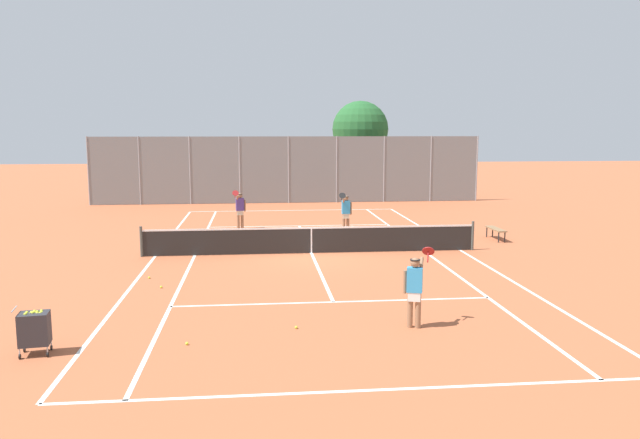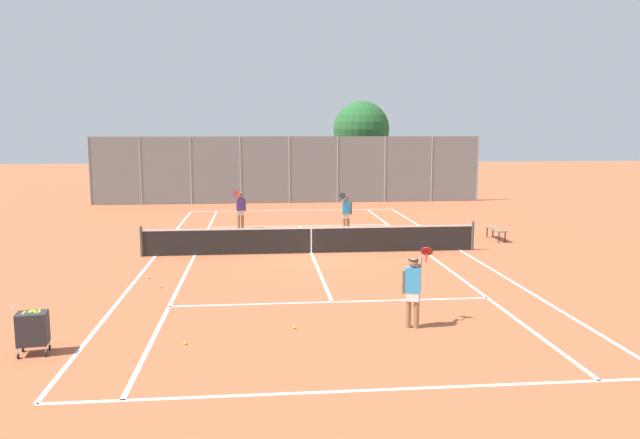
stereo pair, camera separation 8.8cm
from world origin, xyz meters
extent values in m
plane|color=#B25B38|center=(0.00, 0.00, 0.00)|extent=(120.00, 120.00, 0.00)
cube|color=silver|center=(0.00, -11.90, 0.00)|extent=(11.00, 0.10, 0.01)
cube|color=silver|center=(0.00, 11.90, 0.00)|extent=(11.00, 0.10, 0.01)
cube|color=silver|center=(-5.50, 0.00, 0.00)|extent=(0.10, 23.80, 0.01)
cube|color=silver|center=(5.50, 0.00, 0.00)|extent=(0.10, 23.80, 0.01)
cube|color=silver|center=(-4.13, 0.00, 0.00)|extent=(0.10, 23.80, 0.01)
cube|color=silver|center=(4.13, 0.00, 0.00)|extent=(0.10, 23.80, 0.01)
cube|color=silver|center=(0.00, -6.40, 0.00)|extent=(8.26, 0.10, 0.01)
cube|color=silver|center=(0.00, 6.40, 0.00)|extent=(8.26, 0.10, 0.01)
cube|color=silver|center=(0.00, 0.00, 0.00)|extent=(0.10, 12.80, 0.01)
cylinder|color=#474C47|center=(-5.95, 0.00, 0.53)|extent=(0.10, 0.10, 1.07)
cylinder|color=#474C47|center=(5.95, 0.00, 0.53)|extent=(0.10, 0.10, 1.07)
cube|color=black|center=(0.00, 0.00, 0.46)|extent=(11.90, 0.02, 0.89)
cube|color=white|center=(0.00, 0.00, 0.92)|extent=(11.90, 0.03, 0.06)
cube|color=white|center=(0.00, 0.00, 0.44)|extent=(0.05, 0.03, 0.89)
cube|color=#2D2D33|center=(-6.32, -9.54, 0.53)|extent=(0.61, 0.51, 0.64)
cylinder|color=#B7B7BC|center=(-6.10, -9.31, 0.15)|extent=(0.02, 0.02, 0.16)
cylinder|color=black|center=(-6.10, -9.31, 0.05)|extent=(0.04, 0.10, 0.10)
cylinder|color=#B7B7BC|center=(-6.05, -9.70, 0.15)|extent=(0.02, 0.02, 0.16)
cylinder|color=black|center=(-6.05, -9.70, 0.05)|extent=(0.04, 0.10, 0.10)
cylinder|color=#B7B7BC|center=(-6.60, -9.37, 0.15)|extent=(0.02, 0.02, 0.16)
cylinder|color=black|center=(-6.60, -9.37, 0.05)|extent=(0.04, 0.10, 0.10)
cylinder|color=#B7B7BC|center=(-6.55, -9.77, 0.15)|extent=(0.02, 0.02, 0.16)
cylinder|color=black|center=(-6.55, -9.77, 0.05)|extent=(0.04, 0.10, 0.10)
cylinder|color=#B7B7BC|center=(-6.66, -9.58, 0.95)|extent=(0.08, 0.44, 0.02)
sphere|color=#D1DB33|center=(-6.48, -9.42, 0.82)|extent=(0.07, 0.07, 0.07)
sphere|color=#D1DB33|center=(-6.40, -9.42, 0.83)|extent=(0.07, 0.07, 0.07)
sphere|color=#D1DB33|center=(-6.35, -9.40, 0.84)|extent=(0.07, 0.07, 0.07)
sphere|color=#D1DB33|center=(-6.28, -9.41, 0.82)|extent=(0.07, 0.07, 0.07)
sphere|color=#D1DB33|center=(-6.22, -9.40, 0.84)|extent=(0.07, 0.07, 0.07)
sphere|color=#D1DB33|center=(-6.47, -9.49, 0.84)|extent=(0.07, 0.07, 0.07)
sphere|color=#D1DB33|center=(-6.39, -9.47, 0.83)|extent=(0.07, 0.07, 0.07)
sphere|color=#D1DB33|center=(-6.33, -9.47, 0.84)|extent=(0.07, 0.07, 0.07)
sphere|color=#D1DB33|center=(-6.27, -9.47, 0.85)|extent=(0.07, 0.07, 0.07)
sphere|color=#D1DB33|center=(-6.19, -9.46, 0.83)|extent=(0.07, 0.07, 0.07)
sphere|color=#D1DB33|center=(-6.46, -9.55, 0.83)|extent=(0.07, 0.07, 0.07)
sphere|color=#D1DB33|center=(-6.40, -9.54, 0.82)|extent=(0.07, 0.07, 0.07)
sphere|color=#D1DB33|center=(-6.33, -9.54, 0.86)|extent=(0.07, 0.07, 0.07)
sphere|color=#D1DB33|center=(-6.26, -9.53, 0.84)|extent=(0.07, 0.07, 0.07)
sphere|color=#D1DB33|center=(-6.19, -9.52, 0.84)|extent=(0.07, 0.07, 0.07)
sphere|color=#D1DB33|center=(-6.45, -9.62, 0.85)|extent=(0.07, 0.07, 0.07)
cylinder|color=#936B4C|center=(1.46, -8.61, 0.41)|extent=(0.13, 0.13, 0.82)
cylinder|color=#936B4C|center=(1.63, -8.67, 0.41)|extent=(0.13, 0.13, 0.82)
cube|color=white|center=(1.54, -8.64, 0.74)|extent=(0.32, 0.26, 0.24)
cube|color=#3399D8|center=(1.54, -8.64, 1.10)|extent=(0.39, 0.30, 0.56)
sphere|color=#936B4C|center=(1.54, -8.64, 1.49)|extent=(0.22, 0.22, 0.22)
cylinder|color=black|center=(1.54, -8.64, 1.56)|extent=(0.23, 0.23, 0.02)
cylinder|color=#936B4C|center=(1.34, -8.57, 1.04)|extent=(0.08, 0.08, 0.52)
cylinder|color=#936B4C|center=(1.71, -8.55, 1.39)|extent=(0.22, 0.46, 0.35)
cylinder|color=maroon|center=(1.92, -8.34, 1.55)|extent=(0.11, 0.25, 0.22)
cylinder|color=maroon|center=(1.96, -8.23, 1.66)|extent=(0.33, 0.28, 0.23)
cylinder|color=#936B4C|center=(-2.59, 5.85, 0.41)|extent=(0.13, 0.13, 0.82)
cylinder|color=#936B4C|center=(-2.76, 5.82, 0.41)|extent=(0.13, 0.13, 0.82)
cube|color=beige|center=(-2.67, 5.83, 0.74)|extent=(0.31, 0.23, 0.24)
cube|color=#4C388C|center=(-2.67, 5.83, 1.10)|extent=(0.37, 0.26, 0.56)
sphere|color=#936B4C|center=(-2.67, 5.83, 1.49)|extent=(0.22, 0.22, 0.22)
cylinder|color=black|center=(-2.67, 5.83, 1.56)|extent=(0.23, 0.23, 0.02)
cylinder|color=#936B4C|center=(-2.46, 5.87, 1.04)|extent=(0.08, 0.08, 0.52)
cylinder|color=#936B4C|center=(-2.78, 5.67, 1.39)|extent=(0.16, 0.46, 0.35)
cylinder|color=maroon|center=(-2.86, 5.39, 1.55)|extent=(0.08, 0.25, 0.22)
cylinder|color=maroon|center=(-2.84, 5.27, 1.66)|extent=(0.31, 0.24, 0.23)
cylinder|color=#936B4C|center=(1.96, 4.34, 0.41)|extent=(0.13, 0.13, 0.82)
cylinder|color=#936B4C|center=(1.78, 4.33, 0.41)|extent=(0.13, 0.13, 0.82)
cube|color=beige|center=(1.87, 4.34, 0.74)|extent=(0.29, 0.20, 0.24)
cube|color=#3399D8|center=(1.87, 4.34, 1.10)|extent=(0.35, 0.22, 0.56)
sphere|color=#936B4C|center=(1.87, 4.34, 1.49)|extent=(0.22, 0.22, 0.22)
cylinder|color=black|center=(1.87, 4.34, 1.56)|extent=(0.23, 0.23, 0.02)
cylinder|color=#936B4C|center=(2.09, 4.35, 1.04)|extent=(0.08, 0.08, 0.52)
cylinder|color=#936B4C|center=(1.75, 4.19, 1.39)|extent=(0.11, 0.46, 0.35)
cylinder|color=black|center=(1.64, 3.92, 1.55)|extent=(0.05, 0.25, 0.22)
cylinder|color=black|center=(1.64, 3.80, 1.66)|extent=(0.29, 0.21, 0.23)
sphere|color=#D1DB33|center=(-1.09, -8.46, 0.03)|extent=(0.07, 0.07, 0.07)
sphere|color=#D1DB33|center=(-5.02, 2.05, 0.03)|extent=(0.07, 0.07, 0.07)
sphere|color=#D1DB33|center=(-5.15, -3.33, 0.03)|extent=(0.07, 0.07, 0.07)
sphere|color=#D1DB33|center=(-3.41, -9.29, 0.03)|extent=(0.07, 0.07, 0.07)
sphere|color=#D1DB33|center=(-4.63, -4.50, 0.03)|extent=(0.07, 0.07, 0.07)
cube|color=olive|center=(7.62, 2.00, 0.44)|extent=(0.36, 1.50, 0.05)
cylinder|color=#262626|center=(7.50, 1.36, 0.21)|extent=(0.05, 0.05, 0.41)
cylinder|color=#262626|center=(7.50, 2.64, 0.21)|extent=(0.05, 0.05, 0.41)
cylinder|color=#262626|center=(7.75, 1.36, 0.21)|extent=(0.05, 0.05, 0.41)
cylinder|color=#262626|center=(7.75, 2.64, 0.21)|extent=(0.05, 0.05, 0.41)
cylinder|color=gray|center=(-11.62, 15.43, 2.00)|extent=(0.08, 0.08, 3.99)
cylinder|color=gray|center=(-8.72, 15.43, 2.00)|extent=(0.08, 0.08, 3.99)
cylinder|color=gray|center=(-5.81, 15.43, 2.00)|extent=(0.08, 0.08, 3.99)
cylinder|color=gray|center=(-2.91, 15.43, 2.00)|extent=(0.08, 0.08, 3.99)
cylinder|color=gray|center=(0.00, 15.43, 2.00)|extent=(0.08, 0.08, 3.99)
cylinder|color=gray|center=(2.91, 15.43, 2.00)|extent=(0.08, 0.08, 3.99)
cylinder|color=gray|center=(5.81, 15.43, 2.00)|extent=(0.08, 0.08, 3.99)
cylinder|color=gray|center=(8.72, 15.43, 2.00)|extent=(0.08, 0.08, 3.99)
cylinder|color=gray|center=(11.62, 15.43, 2.00)|extent=(0.08, 0.08, 3.99)
cube|color=slate|center=(0.00, 15.43, 2.00)|extent=(23.25, 0.02, 3.95)
cylinder|color=brown|center=(4.95, 19.21, 1.55)|extent=(0.31, 0.31, 3.10)
sphere|color=#26602D|center=(4.95, 19.21, 4.39)|extent=(3.71, 3.71, 3.71)
sphere|color=#26602D|center=(4.49, 19.41, 3.93)|extent=(2.25, 2.25, 2.25)
camera|label=1|loc=(-1.93, -21.87, 4.43)|focal=35.00mm
camera|label=2|loc=(-1.84, -21.88, 4.43)|focal=35.00mm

